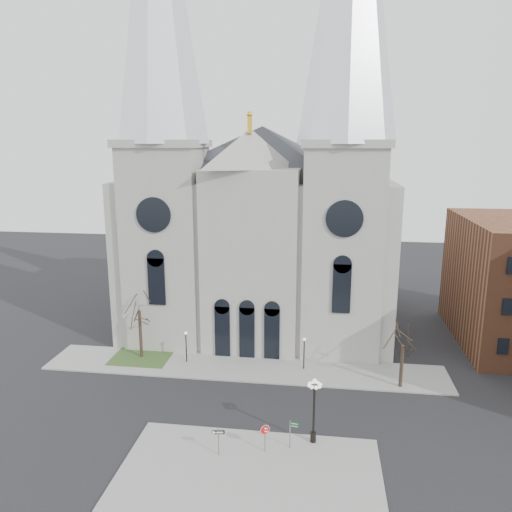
# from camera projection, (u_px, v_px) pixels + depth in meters

# --- Properties ---
(ground) EXTENTS (160.00, 160.00, 0.00)m
(ground) POSITION_uv_depth(u_px,v_px,m) (221.00, 430.00, 39.39)
(ground) COLOR black
(ground) RESTS_ON ground
(sidewalk_near) EXTENTS (18.00, 10.00, 0.14)m
(sidewalk_near) POSITION_uv_depth(u_px,v_px,m) (249.00, 473.00, 34.15)
(sidewalk_near) COLOR gray
(sidewalk_near) RESTS_ON ground
(sidewalk_far) EXTENTS (40.00, 6.00, 0.14)m
(sidewalk_far) POSITION_uv_depth(u_px,v_px,m) (243.00, 368.00, 49.99)
(sidewalk_far) COLOR gray
(sidewalk_far) RESTS_ON ground
(grass_patch) EXTENTS (6.00, 5.00, 0.18)m
(grass_patch) POSITION_uv_depth(u_px,v_px,m) (142.00, 357.00, 52.40)
(grass_patch) COLOR #334D21
(grass_patch) RESTS_ON ground
(cathedral) EXTENTS (33.00, 26.66, 54.00)m
(cathedral) POSITION_uv_depth(u_px,v_px,m) (259.00, 175.00, 57.31)
(cathedral) COLOR #9E9B93
(cathedral) RESTS_ON ground
(tree_left) EXTENTS (3.20, 3.20, 7.50)m
(tree_left) POSITION_uv_depth(u_px,v_px,m) (139.00, 307.00, 51.17)
(tree_left) COLOR black
(tree_left) RESTS_ON ground
(tree_right) EXTENTS (3.20, 3.20, 6.00)m
(tree_right) POSITION_uv_depth(u_px,v_px,m) (403.00, 342.00, 45.10)
(tree_right) COLOR black
(tree_right) RESTS_ON ground
(ped_lamp_left) EXTENTS (0.32, 0.32, 3.26)m
(ped_lamp_left) POSITION_uv_depth(u_px,v_px,m) (186.00, 342.00, 50.76)
(ped_lamp_left) COLOR black
(ped_lamp_left) RESTS_ON sidewalk_far
(ped_lamp_right) EXTENTS (0.32, 0.32, 3.26)m
(ped_lamp_right) POSITION_uv_depth(u_px,v_px,m) (304.00, 348.00, 49.18)
(ped_lamp_right) COLOR black
(ped_lamp_right) RESTS_ON sidewalk_far
(stop_sign) EXTENTS (0.77, 0.14, 2.14)m
(stop_sign) POSITION_uv_depth(u_px,v_px,m) (265.00, 432.00, 36.08)
(stop_sign) COLOR slate
(stop_sign) RESTS_ON sidewalk_near
(globe_lamp) EXTENTS (1.36, 1.36, 5.16)m
(globe_lamp) POSITION_uv_depth(u_px,v_px,m) (314.00, 403.00, 36.85)
(globe_lamp) COLOR black
(globe_lamp) RESTS_ON sidewalk_near
(one_way_sign) EXTENTS (0.90, 0.18, 2.07)m
(one_way_sign) POSITION_uv_depth(u_px,v_px,m) (219.00, 437.00, 35.70)
(one_way_sign) COLOR slate
(one_way_sign) RESTS_ON sidewalk_near
(street_name_sign) EXTENTS (0.69, 0.17, 2.16)m
(street_name_sign) POSITION_uv_depth(u_px,v_px,m) (291.00, 432.00, 36.57)
(street_name_sign) COLOR slate
(street_name_sign) RESTS_ON sidewalk_near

